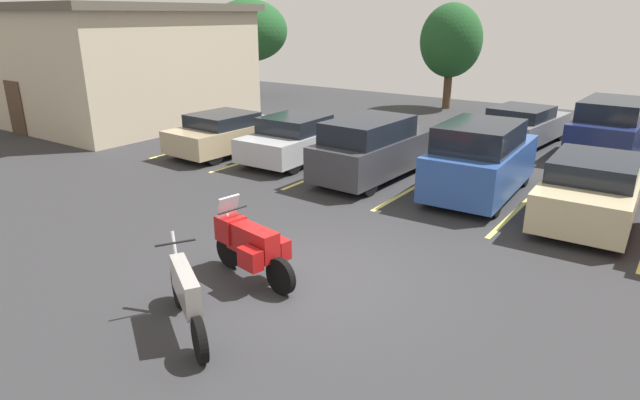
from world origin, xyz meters
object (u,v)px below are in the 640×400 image
motorcycle_touring (250,244)px  car_tan (228,133)px  car_silver (297,139)px  car_blue (480,160)px  car_champagne (593,187)px  car_charcoal (373,148)px  car_far_navy (611,128)px  car_far_grey (523,125)px  motorcycle_second (186,295)px

motorcycle_touring → car_tan: (-7.00, 6.44, 0.03)m
car_silver → car_blue: size_ratio=1.01×
car_champagne → car_charcoal: bearing=-177.0°
car_far_navy → car_charcoal: bearing=-126.9°
motorcycle_touring → car_blue: bearing=76.4°
car_tan → car_silver: (2.58, 0.61, 0.02)m
car_charcoal → car_far_grey: size_ratio=1.01×
motorcycle_second → car_far_grey: 15.48m
motorcycle_second → car_silver: car_silver is taller
car_blue → motorcycle_touring: bearing=-103.6°
car_champagne → car_far_navy: 6.57m
car_silver → car_champagne: car_champagne is taller
car_far_grey → car_silver: bearing=-128.9°
car_charcoal → car_champagne: bearing=3.0°
motorcycle_touring → car_charcoal: car_charcoal is taller
motorcycle_touring → car_silver: 8.32m
car_charcoal → car_far_grey: car_charcoal is taller
motorcycle_second → car_blue: car_blue is taller
motorcycle_second → motorcycle_touring: bearing=101.9°
car_tan → car_far_navy: size_ratio=0.93×
motorcycle_touring → motorcycle_second: (0.38, -1.81, -0.08)m
car_far_grey → motorcycle_second: bearing=-92.0°
car_charcoal → car_far_grey: bearing=71.9°
motorcycle_touring → car_champagne: bearing=57.9°
car_blue → car_silver: bearing=179.4°
motorcycle_second → car_champagne: car_champagne is taller
car_far_grey → car_charcoal: bearing=-108.1°
car_far_grey → car_far_navy: car_far_navy is taller
car_far_grey → car_tan: bearing=-137.6°
car_tan → car_blue: car_blue is taller
car_tan → car_blue: bearing=3.6°
car_tan → car_charcoal: bearing=2.6°
car_tan → car_far_navy: car_far_navy is taller
motorcycle_second → car_far_navy: 15.72m
motorcycle_second → car_blue: 8.89m
car_tan → car_champagne: 11.40m
car_silver → car_far_navy: 10.47m
car_blue → car_champagne: (2.71, 0.02, -0.23)m
car_far_grey → car_far_navy: bearing=-2.5°
car_charcoal → car_far_navy: car_far_navy is taller
car_charcoal → car_blue: car_blue is taller
motorcycle_touring → car_silver: size_ratio=0.49×
car_blue → motorcycle_second: bearing=-98.4°
car_champagne → car_far_grey: 7.51m
car_silver → car_far_grey: car_silver is taller
motorcycle_second → car_charcoal: bearing=101.6°
motorcycle_second → car_silver: (-4.80, 8.86, 0.13)m
motorcycle_touring → car_tan: 9.51m
car_far_navy → car_blue: bearing=-107.8°
motorcycle_second → car_far_grey: (0.54, 15.47, 0.12)m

